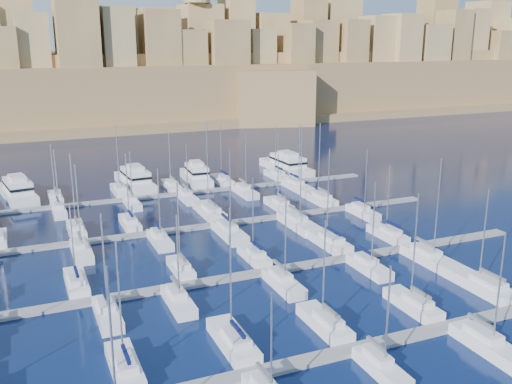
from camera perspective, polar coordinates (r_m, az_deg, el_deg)
name	(u,v)px	position (r m, az deg, el deg)	size (l,w,h in m)	color
ground	(238,244)	(89.44, -1.78, -5.26)	(600.00, 600.00, 0.00)	black
pontoon_near	(358,348)	(61.86, 10.19, -15.14)	(84.00, 2.00, 0.40)	slate
pontoon_mid_near	(270,271)	(79.09, 1.42, -7.91)	(84.00, 2.00, 0.40)	slate
pontoon_mid_far	(217,225)	(98.24, -3.90, -3.27)	(84.00, 2.00, 0.40)	slate
pontoon_far	(182,194)	(118.39, -7.42, -0.16)	(84.00, 2.00, 0.40)	slate
sailboat_1	(125,367)	(58.42, -12.98, -16.66)	(2.56, 8.53, 13.53)	silver
sailboat_2	(233,341)	(61.19, -2.28, -14.65)	(2.81, 9.35, 15.35)	silver
sailboat_3	(325,323)	(65.03, 6.88, -12.87)	(2.63, 8.75, 12.80)	silver
sailboat_4	(413,304)	(71.11, 15.45, -10.76)	(2.55, 8.50, 14.50)	silver
sailboat_5	(482,286)	(78.82, 21.70, -8.69)	(3.06, 10.19, 13.59)	silver
sailboat_9	(381,367)	(58.27, 12.41, -16.74)	(2.16, 7.20, 11.59)	silver
sailboat_10	(488,345)	(65.08, 22.18, -13.94)	(2.67, 8.91, 13.34)	silver
sailboat_13	(77,283)	(77.74, -17.51, -8.66)	(2.56, 8.54, 11.58)	silver
sailboat_14	(181,268)	(79.38, -7.51, -7.54)	(2.24, 7.47, 13.01)	silver
sailboat_15	(254,256)	(82.85, -0.18, -6.41)	(2.35, 7.84, 12.62)	silver
sailboat_16	(329,241)	(89.22, 7.27, -4.91)	(3.01, 10.02, 15.54)	silver
sailboat_17	(388,234)	(94.16, 13.06, -4.13)	(2.54, 8.48, 12.24)	silver
sailboat_19	(107,313)	(68.72, -14.64, -11.67)	(2.47, 8.25, 13.13)	silver
sailboat_20	(178,301)	(70.19, -7.77, -10.71)	(2.44, 8.15, 11.91)	silver
sailboat_21	(283,282)	(74.37, 2.71, -9.03)	(2.58, 8.59, 13.18)	silver
sailboat_22	(369,266)	(80.69, 11.21, -7.32)	(2.47, 8.25, 13.15)	silver
sailboat_23	(430,258)	(85.54, 17.01, -6.37)	(3.07, 10.23, 15.80)	silver
sailboat_25	(76,230)	(98.41, -17.51, -3.60)	(2.52, 8.42, 13.63)	silver
sailboat_26	(130,223)	(99.47, -12.49, -3.05)	(2.52, 8.41, 12.99)	silver
sailboat_27	(210,211)	(103.88, -4.67, -1.92)	(3.19, 10.64, 17.17)	silver
sailboat_28	(279,205)	(107.78, 2.30, -1.27)	(2.57, 8.58, 14.54)	silver
sailboat_29	(320,199)	(112.38, 6.39, -0.65)	(2.95, 9.83, 15.81)	silver
sailboat_31	(81,251)	(88.61, -17.06, -5.63)	(2.62, 8.75, 14.22)	silver
sailboat_32	(160,240)	(90.57, -9.59, -4.72)	(2.48, 8.27, 12.51)	silver
sailboat_33	(229,232)	(92.77, -2.69, -4.01)	(3.04, 10.12, 14.81)	silver
sailboat_34	(298,223)	(97.29, 4.23, -3.10)	(3.20, 10.67, 17.72)	silver
sailboat_35	(363,212)	(105.07, 10.62, -1.97)	(2.44, 8.13, 12.67)	silver
sailboat_37	(55,197)	(119.38, -19.42, -0.52)	(2.53, 8.43, 11.62)	silver
sailboat_38	(120,190)	(120.94, -13.44, 0.15)	(2.70, 8.99, 14.75)	silver
sailboat_39	(171,186)	(122.89, -8.47, 0.63)	(2.57, 8.58, 12.75)	silver
sailboat_40	(222,180)	(126.41, -3.40, 1.18)	(2.73, 9.08, 13.29)	silver
sailboat_41	(276,175)	(131.07, 2.04, 1.70)	(2.59, 8.64, 12.64)	silver
sailboat_43	(59,211)	(109.97, -19.08, -1.79)	(2.26, 7.53, 12.51)	silver
sailboat_44	(132,203)	(111.35, -12.29, -1.09)	(2.34, 7.80, 11.15)	silver
sailboat_45	(187,197)	(113.58, -6.89, -0.53)	(2.44, 8.12, 11.78)	silver
sailboat_46	(245,191)	(117.00, -1.11, 0.06)	(2.69, 8.97, 13.22)	silver
sailboat_47	(297,186)	(121.35, 4.14, 0.58)	(2.97, 9.90, 14.56)	silver
motor_yacht_a	(18,191)	(123.27, -22.70, 0.12)	(7.55, 17.26, 5.25)	silver
motor_yacht_b	(135,180)	(125.43, -11.99, 1.23)	(6.10, 17.18, 5.25)	silver
motor_yacht_c	(196,175)	(127.39, -5.99, 1.69)	(5.17, 14.59, 5.25)	silver
motor_yacht_d	(287,165)	(137.43, 3.09, 2.74)	(6.26, 18.43, 5.25)	silver
fortified_city	(93,82)	(235.95, -15.96, 10.57)	(460.00, 108.95, 59.52)	brown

